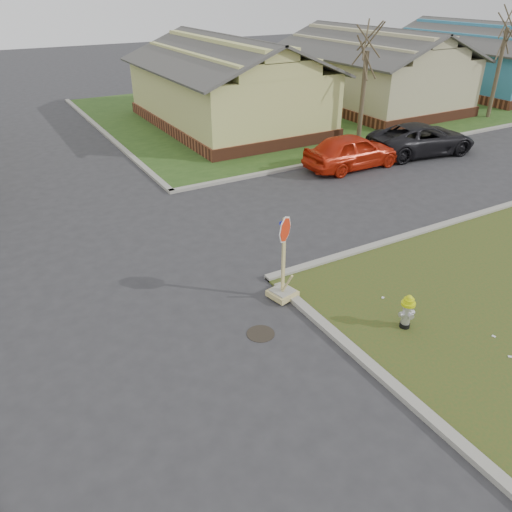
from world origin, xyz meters
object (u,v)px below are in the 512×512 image
fire_hydrant (407,310)px  red_sedan (352,151)px  dark_pickup (422,139)px  stop_sign (283,280)px

fire_hydrant → red_sedan: red_sedan is taller
fire_hydrant → dark_pickup: (10.23, 9.44, 0.17)m
fire_hydrant → stop_sign: bearing=139.2°
fire_hydrant → dark_pickup: size_ratio=0.17×
stop_sign → dark_pickup: stop_sign is taller
red_sedan → stop_sign: bearing=131.3°
red_sedan → dark_pickup: size_ratio=0.87×
fire_hydrant → dark_pickup: dark_pickup is taller
stop_sign → dark_pickup: 13.87m
stop_sign → dark_pickup: (11.99, 6.98, 0.16)m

